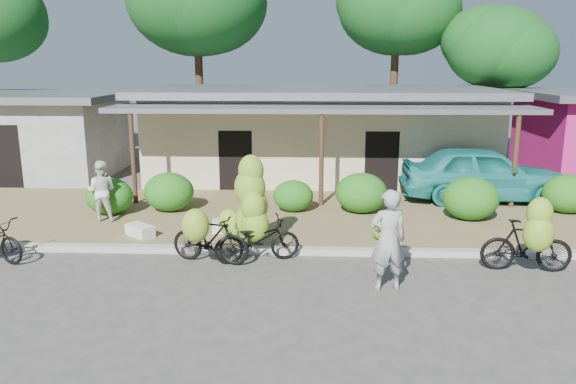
% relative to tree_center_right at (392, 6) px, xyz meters
% --- Properties ---
extents(ground, '(100.00, 100.00, 0.00)m').
position_rel_tree_center_right_xyz_m(ground, '(-3.31, -16.61, -6.78)').
color(ground, '#43413F').
rests_on(ground, ground).
extents(sidewalk, '(60.00, 6.00, 0.12)m').
position_rel_tree_center_right_xyz_m(sidewalk, '(-3.31, -11.61, -6.72)').
color(sidewalk, olive).
rests_on(sidewalk, ground).
extents(curb, '(60.00, 0.25, 0.15)m').
position_rel_tree_center_right_xyz_m(curb, '(-3.31, -14.61, -6.70)').
color(curb, '#A8A399').
rests_on(curb, ground).
extents(shop_main, '(13.00, 8.50, 3.35)m').
position_rel_tree_center_right_xyz_m(shop_main, '(-3.31, -5.68, -5.06)').
color(shop_main, beige).
rests_on(shop_main, ground).
extents(shop_grey, '(7.00, 6.00, 3.15)m').
position_rel_tree_center_right_xyz_m(shop_grey, '(-14.31, -5.62, -5.16)').
color(shop_grey, '#A6A7A2').
rests_on(shop_grey, ground).
extents(tree_center_right, '(5.40, 5.30, 8.80)m').
position_rel_tree_center_right_xyz_m(tree_center_right, '(0.00, 0.00, 0.00)').
color(tree_center_right, '#462B1C').
rests_on(tree_center_right, ground).
extents(tree_near_right, '(4.46, 4.28, 6.63)m').
position_rel_tree_center_right_xyz_m(tree_near_right, '(4.00, -2.00, -1.80)').
color(tree_near_right, '#462B1C').
rests_on(tree_near_right, ground).
extents(hedge_0, '(1.31, 1.18, 1.02)m').
position_rel_tree_center_right_xyz_m(hedge_0, '(-9.24, -11.78, -6.15)').
color(hedge_0, '#1A6316').
rests_on(hedge_0, sidewalk).
extents(hedge_1, '(1.42, 1.28, 1.11)m').
position_rel_tree_center_right_xyz_m(hedge_1, '(-7.66, -11.36, -6.11)').
color(hedge_1, '#1A6316').
rests_on(hedge_1, sidewalk).
extents(hedge_2, '(1.14, 1.03, 0.89)m').
position_rel_tree_center_right_xyz_m(hedge_2, '(-4.12, -11.25, -6.21)').
color(hedge_2, '#1A6316').
rests_on(hedge_2, sidewalk).
extents(hedge_3, '(1.45, 1.31, 1.13)m').
position_rel_tree_center_right_xyz_m(hedge_3, '(-2.19, -11.31, -6.09)').
color(hedge_3, '#1A6316').
rests_on(hedge_3, sidewalk).
extents(hedge_4, '(1.49, 1.34, 1.16)m').
position_rel_tree_center_right_xyz_m(hedge_4, '(0.69, -11.93, -6.08)').
color(hedge_4, '#1A6316').
rests_on(hedge_4, sidewalk).
extents(hedge_5, '(1.40, 1.26, 1.09)m').
position_rel_tree_center_right_xyz_m(hedge_5, '(3.63, -11.09, -6.11)').
color(hedge_5, '#1A6316').
rests_on(hedge_5, sidewalk).
extents(bike_left, '(1.87, 1.36, 1.38)m').
position_rel_tree_center_right_xyz_m(bike_left, '(-5.81, -15.35, -6.16)').
color(bike_left, black).
rests_on(bike_left, ground).
extents(bike_center, '(2.01, 1.42, 2.29)m').
position_rel_tree_center_right_xyz_m(bike_center, '(-4.86, -14.89, -5.89)').
color(bike_center, black).
rests_on(bike_center, ground).
extents(bike_right, '(1.89, 1.23, 1.74)m').
position_rel_tree_center_right_xyz_m(bike_right, '(0.87, -15.63, -6.07)').
color(bike_right, black).
rests_on(bike_right, ground).
extents(loose_banana_a, '(0.55, 0.46, 0.68)m').
position_rel_tree_center_right_xyz_m(loose_banana_a, '(-5.61, -13.65, -6.32)').
color(loose_banana_a, '#90A328').
rests_on(loose_banana_a, sidewalk).
extents(loose_banana_b, '(0.56, 0.47, 0.70)m').
position_rel_tree_center_right_xyz_m(loose_banana_b, '(-5.33, -14.09, -6.31)').
color(loose_banana_b, '#90A328').
rests_on(loose_banana_b, sidewalk).
extents(loose_banana_c, '(0.56, 0.47, 0.70)m').
position_rel_tree_center_right_xyz_m(loose_banana_c, '(-1.90, -13.87, -6.31)').
color(loose_banana_c, '#90A328').
rests_on(loose_banana_c, sidewalk).
extents(sack_near, '(0.89, 0.49, 0.30)m').
position_rel_tree_center_right_xyz_m(sack_near, '(-5.65, -13.34, -6.51)').
color(sack_near, beige).
rests_on(sack_near, sidewalk).
extents(sack_far, '(0.82, 0.77, 0.28)m').
position_rel_tree_center_right_xyz_m(sack_far, '(-7.79, -13.78, -6.52)').
color(sack_far, beige).
rests_on(sack_far, sidewalk).
extents(vendor, '(0.80, 0.60, 1.98)m').
position_rel_tree_center_right_xyz_m(vendor, '(-2.14, -16.57, -5.79)').
color(vendor, gray).
rests_on(vendor, ground).
extents(bystander, '(0.81, 0.64, 1.63)m').
position_rel_tree_center_right_xyz_m(bystander, '(-9.21, -12.41, -5.85)').
color(bystander, silver).
rests_on(bystander, sidewalk).
extents(teal_van, '(5.00, 2.07, 1.69)m').
position_rel_tree_center_right_xyz_m(teal_van, '(1.66, -9.72, -5.81)').
color(teal_van, '#1C7F7D').
rests_on(teal_van, sidewalk).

